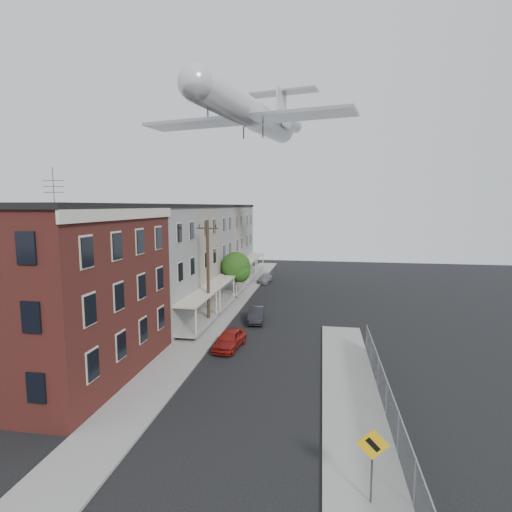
{
  "coord_description": "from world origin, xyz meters",
  "views": [
    {
      "loc": [
        3.78,
        -13.92,
        10.16
      ],
      "look_at": [
        0.02,
        8.76,
        7.26
      ],
      "focal_mm": 28.0,
      "sensor_mm": 36.0,
      "label": 1
    }
  ],
  "objects_px": {
    "car_mid": "(256,315)",
    "car_far": "(265,279)",
    "utility_pole": "(208,271)",
    "warning_sign": "(372,454)",
    "airplane": "(252,114)",
    "car_near": "(230,339)",
    "street_tree": "(237,268)"
  },
  "relations": [
    {
      "from": "car_near",
      "to": "car_mid",
      "type": "bearing_deg",
      "value": 90.3
    },
    {
      "from": "car_mid",
      "to": "car_far",
      "type": "xyz_separation_m",
      "value": [
        -1.8,
        18.0,
        -0.09
      ]
    },
    {
      "from": "warning_sign",
      "to": "car_far",
      "type": "distance_m",
      "value": 39.89
    },
    {
      "from": "utility_pole",
      "to": "car_near",
      "type": "xyz_separation_m",
      "value": [
        3.01,
        -5.06,
        -4.0
      ]
    },
    {
      "from": "car_far",
      "to": "airplane",
      "type": "xyz_separation_m",
      "value": [
        -0.15,
        -8.95,
        19.18
      ]
    },
    {
      "from": "warning_sign",
      "to": "car_far",
      "type": "height_order",
      "value": "warning_sign"
    },
    {
      "from": "utility_pole",
      "to": "street_tree",
      "type": "bearing_deg",
      "value": 88.11
    },
    {
      "from": "street_tree",
      "to": "car_mid",
      "type": "relative_size",
      "value": 1.36
    },
    {
      "from": "utility_pole",
      "to": "car_far",
      "type": "distance_m",
      "value": 20.29
    },
    {
      "from": "utility_pole",
      "to": "car_near",
      "type": "relative_size",
      "value": 2.28
    },
    {
      "from": "warning_sign",
      "to": "car_mid",
      "type": "height_order",
      "value": "warning_sign"
    },
    {
      "from": "street_tree",
      "to": "car_far",
      "type": "bearing_deg",
      "value": 80.35
    },
    {
      "from": "warning_sign",
      "to": "car_near",
      "type": "distance_m",
      "value": 16.23
    },
    {
      "from": "warning_sign",
      "to": "utility_pole",
      "type": "relative_size",
      "value": 0.31
    },
    {
      "from": "utility_pole",
      "to": "car_mid",
      "type": "distance_m",
      "value": 5.82
    },
    {
      "from": "car_mid",
      "to": "street_tree",
      "type": "bearing_deg",
      "value": 106.21
    },
    {
      "from": "airplane",
      "to": "utility_pole",
      "type": "bearing_deg",
      "value": -99.73
    },
    {
      "from": "utility_pole",
      "to": "street_tree",
      "type": "xyz_separation_m",
      "value": [
        0.33,
        9.92,
        -1.22
      ]
    },
    {
      "from": "warning_sign",
      "to": "utility_pole",
      "type": "bearing_deg",
      "value": 120.48
    },
    {
      "from": "car_far",
      "to": "airplane",
      "type": "distance_m",
      "value": 21.17
    },
    {
      "from": "utility_pole",
      "to": "car_near",
      "type": "distance_m",
      "value": 7.12
    },
    {
      "from": "street_tree",
      "to": "car_far",
      "type": "distance_m",
      "value": 10.4
    },
    {
      "from": "warning_sign",
      "to": "utility_pole",
      "type": "distance_m",
      "value": 22.25
    },
    {
      "from": "utility_pole",
      "to": "car_mid",
      "type": "relative_size",
      "value": 2.36
    },
    {
      "from": "car_near",
      "to": "car_far",
      "type": "distance_m",
      "value": 24.85
    },
    {
      "from": "warning_sign",
      "to": "car_mid",
      "type": "relative_size",
      "value": 0.73
    },
    {
      "from": "utility_pole",
      "to": "car_near",
      "type": "height_order",
      "value": "utility_pole"
    },
    {
      "from": "utility_pole",
      "to": "warning_sign",
      "type": "bearing_deg",
      "value": -59.52
    },
    {
      "from": "airplane",
      "to": "car_mid",
      "type": "bearing_deg",
      "value": -77.85
    },
    {
      "from": "airplane",
      "to": "car_near",
      "type": "bearing_deg",
      "value": -85.84
    },
    {
      "from": "utility_pole",
      "to": "car_far",
      "type": "xyz_separation_m",
      "value": [
        2.0,
        19.76,
        -4.14
      ]
    },
    {
      "from": "car_far",
      "to": "airplane",
      "type": "height_order",
      "value": "airplane"
    }
  ]
}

